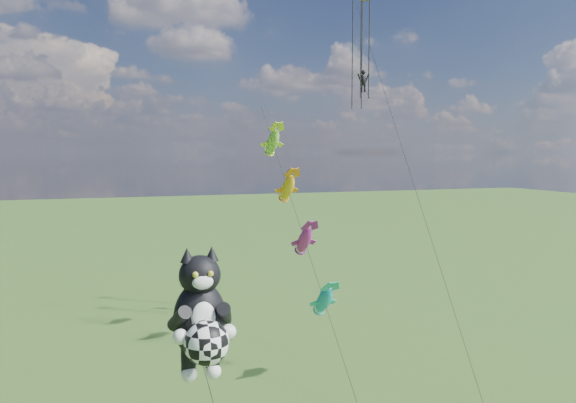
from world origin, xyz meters
name	(u,v)px	position (x,y,z in m)	size (l,w,h in m)	color
cat_kite_rig	(202,318)	(3.49, -2.97, 7.11)	(2.54, 4.11, 9.78)	brown
fish_windsock_rig	(296,214)	(12.06, 10.18, 9.39)	(1.14, 15.96, 16.74)	brown
parafoil_rig	(365,65)	(19.10, 14.57, 19.82)	(1.91, 17.55, 25.95)	brown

